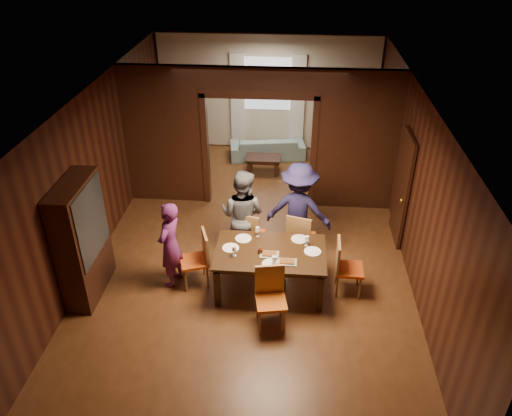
# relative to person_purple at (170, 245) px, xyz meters

# --- Properties ---
(floor) EXTENTS (9.00, 9.00, 0.00)m
(floor) POSITION_rel_person_purple_xyz_m (1.23, 1.19, -0.76)
(floor) COLOR #4B2C15
(floor) RESTS_ON ground
(ceiling) EXTENTS (5.50, 9.00, 0.02)m
(ceiling) POSITION_rel_person_purple_xyz_m (1.23, 1.19, 2.14)
(ceiling) COLOR silver
(ceiling) RESTS_ON room_walls
(room_walls) EXTENTS (5.52, 9.01, 2.90)m
(room_walls) POSITION_rel_person_purple_xyz_m (1.23, 3.08, 0.74)
(room_walls) COLOR black
(room_walls) RESTS_ON floor
(person_purple) EXTENTS (0.50, 0.63, 1.53)m
(person_purple) POSITION_rel_person_purple_xyz_m (0.00, 0.00, 0.00)
(person_purple) COLOR #642264
(person_purple) RESTS_ON floor
(person_grey) EXTENTS (0.99, 0.87, 1.70)m
(person_grey) POSITION_rel_person_purple_xyz_m (1.09, 0.87, 0.09)
(person_grey) COLOR #505257
(person_grey) RESTS_ON floor
(person_navy) EXTENTS (1.25, 0.85, 1.79)m
(person_navy) POSITION_rel_person_purple_xyz_m (2.06, 1.03, 0.13)
(person_navy) COLOR #191739
(person_navy) RESTS_ON floor
(sofa) EXTENTS (1.94, 1.00, 0.54)m
(sofa) POSITION_rel_person_purple_xyz_m (1.28, 5.04, -0.49)
(sofa) COLOR #7CA0A3
(sofa) RESTS_ON floor
(serving_bowl) EXTENTS (0.28, 0.28, 0.07)m
(serving_bowl) POSITION_rel_person_purple_xyz_m (1.75, 0.03, 0.03)
(serving_bowl) COLOR black
(serving_bowl) RESTS_ON dining_table
(dining_table) EXTENTS (1.76, 1.09, 0.76)m
(dining_table) POSITION_rel_person_purple_xyz_m (1.63, -0.03, -0.38)
(dining_table) COLOR black
(dining_table) RESTS_ON floor
(coffee_table) EXTENTS (0.80, 0.50, 0.40)m
(coffee_table) POSITION_rel_person_purple_xyz_m (1.23, 4.19, -0.56)
(coffee_table) COLOR black
(coffee_table) RESTS_ON floor
(chair_left) EXTENTS (0.56, 0.56, 0.97)m
(chair_left) POSITION_rel_person_purple_xyz_m (0.37, 0.01, -0.28)
(chair_left) COLOR #C14612
(chair_left) RESTS_ON floor
(chair_right) EXTENTS (0.45, 0.45, 0.97)m
(chair_right) POSITION_rel_person_purple_xyz_m (2.90, 0.00, -0.28)
(chair_right) COLOR #C04112
(chair_right) RESTS_ON floor
(chair_far_l) EXTENTS (0.53, 0.53, 0.97)m
(chair_far_l) POSITION_rel_person_purple_xyz_m (1.23, 0.84, -0.28)
(chair_far_l) COLOR #EF4516
(chair_far_l) RESTS_ON floor
(chair_far_r) EXTENTS (0.54, 0.54, 0.97)m
(chair_far_r) POSITION_rel_person_purple_xyz_m (2.12, 0.85, -0.28)
(chair_far_r) COLOR #CF4613
(chair_far_r) RESTS_ON floor
(chair_near) EXTENTS (0.51, 0.51, 0.97)m
(chair_near) POSITION_rel_person_purple_xyz_m (1.69, -0.87, -0.28)
(chair_near) COLOR #C25512
(chair_near) RESTS_ON floor
(hutch) EXTENTS (0.40, 1.20, 2.00)m
(hutch) POSITION_rel_person_purple_xyz_m (-1.30, -0.31, 0.24)
(hutch) COLOR black
(hutch) RESTS_ON floor
(door_right) EXTENTS (0.06, 0.90, 2.10)m
(door_right) POSITION_rel_person_purple_xyz_m (3.93, 1.69, 0.29)
(door_right) COLOR black
(door_right) RESTS_ON floor
(window_far) EXTENTS (1.20, 0.03, 1.30)m
(window_far) POSITION_rel_person_purple_xyz_m (1.23, 5.63, 0.94)
(window_far) COLOR silver
(window_far) RESTS_ON back_wall
(curtain_left) EXTENTS (0.35, 0.06, 2.40)m
(curtain_left) POSITION_rel_person_purple_xyz_m (0.48, 5.59, 0.49)
(curtain_left) COLOR white
(curtain_left) RESTS_ON back_wall
(curtain_right) EXTENTS (0.35, 0.06, 2.40)m
(curtain_right) POSITION_rel_person_purple_xyz_m (1.98, 5.59, 0.49)
(curtain_right) COLOR white
(curtain_right) RESTS_ON back_wall
(plate_left) EXTENTS (0.27, 0.27, 0.01)m
(plate_left) POSITION_rel_person_purple_xyz_m (0.99, -0.00, 0.00)
(plate_left) COLOR white
(plate_left) RESTS_ON dining_table
(plate_far_l) EXTENTS (0.27, 0.27, 0.01)m
(plate_far_l) POSITION_rel_person_purple_xyz_m (1.16, 0.27, 0.00)
(plate_far_l) COLOR white
(plate_far_l) RESTS_ON dining_table
(plate_far_r) EXTENTS (0.27, 0.27, 0.01)m
(plate_far_r) POSITION_rel_person_purple_xyz_m (2.08, 0.33, 0.00)
(plate_far_r) COLOR silver
(plate_far_r) RESTS_ON dining_table
(plate_right) EXTENTS (0.27, 0.27, 0.01)m
(plate_right) POSITION_rel_person_purple_xyz_m (2.29, 0.00, 0.00)
(plate_right) COLOR white
(plate_right) RESTS_ON dining_table
(plate_near) EXTENTS (0.27, 0.27, 0.01)m
(plate_near) POSITION_rel_person_purple_xyz_m (1.65, -0.37, 0.00)
(plate_near) COLOR silver
(plate_near) RESTS_ON dining_table
(platter_a) EXTENTS (0.30, 0.20, 0.04)m
(platter_a) POSITION_rel_person_purple_xyz_m (1.61, -0.14, 0.02)
(platter_a) COLOR gray
(platter_a) RESTS_ON dining_table
(platter_b) EXTENTS (0.30, 0.20, 0.04)m
(platter_b) POSITION_rel_person_purple_xyz_m (1.90, -0.31, 0.02)
(platter_b) COLOR slate
(platter_b) RESTS_ON dining_table
(wineglass_left) EXTENTS (0.08, 0.08, 0.18)m
(wineglass_left) POSITION_rel_person_purple_xyz_m (1.07, -0.20, 0.09)
(wineglass_left) COLOR white
(wineglass_left) RESTS_ON dining_table
(wineglass_far) EXTENTS (0.08, 0.08, 0.18)m
(wineglass_far) POSITION_rel_person_purple_xyz_m (1.39, 0.37, 0.09)
(wineglass_far) COLOR white
(wineglass_far) RESTS_ON dining_table
(wineglass_right) EXTENTS (0.08, 0.08, 0.18)m
(wineglass_right) POSITION_rel_person_purple_xyz_m (2.20, 0.17, 0.09)
(wineglass_right) COLOR silver
(wineglass_right) RESTS_ON dining_table
(tumbler) EXTENTS (0.07, 0.07, 0.14)m
(tumbler) POSITION_rel_person_purple_xyz_m (1.70, -0.36, 0.07)
(tumbler) COLOR white
(tumbler) RESTS_ON dining_table
(condiment_jar) EXTENTS (0.08, 0.08, 0.11)m
(condiment_jar) POSITION_rel_person_purple_xyz_m (1.47, -0.10, 0.05)
(condiment_jar) COLOR #472010
(condiment_jar) RESTS_ON dining_table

